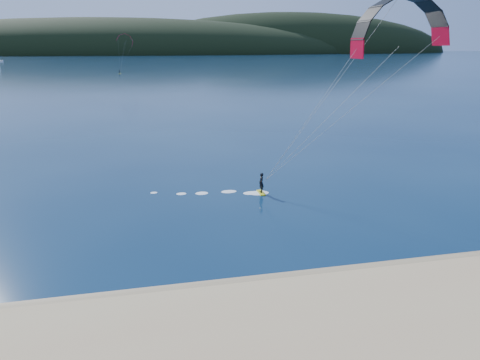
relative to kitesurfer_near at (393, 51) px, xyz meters
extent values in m
plane|color=#08203E|center=(-15.90, -16.96, -13.24)|extent=(1800.00, 1800.00, 0.00)
cube|color=olive|center=(-15.90, -12.46, -13.19)|extent=(220.00, 2.50, 0.10)
ellipsoid|color=black|center=(-65.90, 703.04, -13.24)|extent=(840.00, 280.00, 110.00)
ellipsoid|color=black|center=(244.10, 743.04, -13.24)|extent=(600.00, 240.00, 140.00)
cube|color=yellow|center=(-10.28, 3.77, -13.18)|extent=(0.55, 1.60, 0.09)
imported|color=black|center=(-10.28, 3.77, -12.18)|extent=(0.49, 0.72, 1.95)
cylinder|color=gray|center=(-4.75, 1.64, -5.70)|extent=(0.02, 0.02, 16.46)
cube|color=yellow|center=(-34.66, 191.95, -13.19)|extent=(1.39, 1.45, 0.09)
imported|color=black|center=(-34.66, 191.95, -12.22)|extent=(1.14, 1.15, 1.88)
cylinder|color=gray|center=(-32.60, 190.10, -5.02)|extent=(0.02, 0.02, 14.47)
camera|label=1|loc=(-20.24, -33.73, 0.52)|focal=31.62mm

